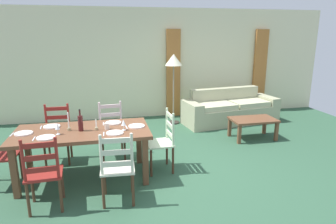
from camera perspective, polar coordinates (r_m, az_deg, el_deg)
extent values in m
cube|color=#2D513A|center=(4.83, 1.59, -11.06)|extent=(9.60, 9.60, 0.02)
cube|color=beige|center=(7.62, -4.36, 9.14)|extent=(9.60, 0.16, 2.70)
cube|color=#AF6C33|center=(7.64, 1.01, 7.31)|extent=(0.35, 0.08, 2.20)
cube|color=#AF6C33|center=(8.52, 17.07, 7.44)|extent=(0.35, 0.08, 2.20)
cube|color=brown|center=(4.46, -16.03, -3.66)|extent=(1.90, 0.96, 0.05)
cube|color=brown|center=(4.40, -27.25, -10.33)|extent=(0.08, 0.08, 0.70)
cube|color=brown|center=(4.26, -4.34, -9.39)|extent=(0.08, 0.08, 0.70)
cube|color=brown|center=(5.08, -25.15, -6.78)|extent=(0.08, 0.08, 0.70)
cube|color=brown|center=(4.96, -5.59, -5.86)|extent=(0.08, 0.08, 0.70)
cube|color=maroon|center=(3.98, -22.54, -10.85)|extent=(0.44, 0.43, 0.03)
cylinder|color=#4D2F1F|center=(4.26, -24.45, -12.79)|extent=(0.04, 0.04, 0.43)
cylinder|color=#4D2F1F|center=(4.21, -19.50, -12.58)|extent=(0.04, 0.04, 0.43)
cylinder|color=#4D2F1F|center=(3.96, -25.14, -15.01)|extent=(0.04, 0.04, 0.43)
cylinder|color=#4D2F1F|center=(3.91, -19.77, -14.82)|extent=(0.04, 0.04, 0.43)
cylinder|color=maroon|center=(3.75, -25.96, -8.42)|extent=(0.04, 0.04, 0.50)
cylinder|color=maroon|center=(3.70, -20.43, -8.15)|extent=(0.04, 0.04, 0.50)
cube|color=maroon|center=(3.77, -23.01, -10.12)|extent=(0.38, 0.05, 0.06)
cube|color=maroon|center=(3.72, -23.25, -8.01)|extent=(0.38, 0.05, 0.06)
cube|color=maroon|center=(3.66, -23.48, -5.84)|extent=(0.38, 0.05, 0.06)
cube|color=beige|center=(3.88, -9.60, -10.53)|extent=(0.44, 0.42, 0.03)
cylinder|color=#4D2F1F|center=(4.14, -12.00, -12.49)|extent=(0.04, 0.04, 0.43)
cylinder|color=#4D2F1F|center=(4.14, -6.90, -12.31)|extent=(0.04, 0.04, 0.43)
cylinder|color=#4D2F1F|center=(3.84, -12.23, -14.80)|extent=(0.04, 0.04, 0.43)
cylinder|color=#4D2F1F|center=(3.84, -6.68, -14.60)|extent=(0.04, 0.04, 0.43)
cylinder|color=beige|center=(3.63, -12.66, -8.01)|extent=(0.04, 0.04, 0.50)
cylinder|color=beige|center=(3.62, -6.92, -7.79)|extent=(0.04, 0.04, 0.50)
cube|color=beige|center=(3.67, -9.70, -9.78)|extent=(0.38, 0.05, 0.06)
cube|color=beige|center=(3.61, -9.80, -7.62)|extent=(0.38, 0.05, 0.06)
cube|color=beige|center=(3.56, -9.91, -5.38)|extent=(0.38, 0.05, 0.06)
cube|color=maroon|center=(5.25, -20.38, -4.43)|extent=(0.43, 0.41, 0.03)
cylinder|color=#4D2F1F|center=(5.15, -18.46, -7.40)|extent=(0.04, 0.04, 0.43)
cylinder|color=#4D2F1F|center=(5.21, -22.41, -7.50)|extent=(0.04, 0.04, 0.43)
cylinder|color=#4D2F1F|center=(5.46, -18.02, -6.07)|extent=(0.04, 0.04, 0.43)
cylinder|color=#4D2F1F|center=(5.52, -21.75, -6.18)|extent=(0.04, 0.04, 0.43)
cylinder|color=maroon|center=(5.31, -18.44, -1.09)|extent=(0.04, 0.04, 0.50)
cylinder|color=maroon|center=(5.37, -22.24, -1.26)|extent=(0.04, 0.04, 0.50)
cube|color=maroon|center=(5.37, -20.23, -2.51)|extent=(0.38, 0.03, 0.06)
cube|color=maroon|center=(5.33, -20.37, -0.97)|extent=(0.38, 0.03, 0.06)
cube|color=maroon|center=(5.30, -20.52, 0.59)|extent=(0.38, 0.03, 0.06)
cube|color=beige|center=(5.18, -10.59, -4.00)|extent=(0.45, 0.43, 0.03)
cylinder|color=#4D2F1F|center=(5.12, -8.25, -6.86)|extent=(0.04, 0.04, 0.43)
cylinder|color=#4D2F1F|center=(5.09, -12.29, -7.21)|extent=(0.04, 0.04, 0.43)
cylinder|color=#4D2F1F|center=(5.44, -8.78, -5.58)|extent=(0.04, 0.04, 0.43)
cylinder|color=#4D2F1F|center=(5.41, -12.58, -5.89)|extent=(0.04, 0.04, 0.43)
cylinder|color=beige|center=(5.29, -8.99, -0.57)|extent=(0.04, 0.04, 0.50)
cylinder|color=beige|center=(5.25, -12.88, -0.86)|extent=(0.04, 0.04, 0.50)
cube|color=beige|center=(5.30, -10.86, -2.07)|extent=(0.38, 0.05, 0.06)
cube|color=beige|center=(5.26, -10.94, -0.51)|extent=(0.38, 0.05, 0.06)
cube|color=beige|center=(5.23, -11.02, 1.08)|extent=(0.38, 0.05, 0.06)
cube|color=maroon|center=(4.78, -29.09, -7.33)|extent=(0.41, 0.43, 0.03)
cylinder|color=#4D2F1F|center=(4.97, -26.25, -9.02)|extent=(0.04, 0.04, 0.43)
cylinder|color=#4D2F1F|center=(4.65, -27.38, -10.77)|extent=(0.04, 0.04, 0.43)
cube|color=beige|center=(4.64, -1.67, -6.00)|extent=(0.42, 0.44, 0.03)
cylinder|color=#4D2F1F|center=(4.53, -3.23, -9.69)|extent=(0.04, 0.04, 0.43)
cylinder|color=#4D2F1F|center=(4.85, -4.13, -7.98)|extent=(0.04, 0.04, 0.43)
cylinder|color=#4D2F1F|center=(4.61, 0.96, -9.25)|extent=(0.04, 0.04, 0.43)
cylinder|color=#4D2F1F|center=(4.92, -0.21, -7.60)|extent=(0.04, 0.04, 0.43)
cylinder|color=beige|center=(4.43, 0.99, -3.42)|extent=(0.04, 0.04, 0.50)
cylinder|color=beige|center=(4.76, -0.22, -2.11)|extent=(0.04, 0.04, 0.50)
cube|color=beige|center=(4.63, 0.36, -4.28)|extent=(0.04, 0.38, 0.06)
cube|color=beige|center=(4.59, 0.37, -2.50)|extent=(0.04, 0.38, 0.06)
cube|color=beige|center=(4.54, 0.37, -0.70)|extent=(0.04, 0.38, 0.06)
cylinder|color=white|center=(4.28, -22.28, -4.54)|extent=(0.24, 0.24, 0.02)
cube|color=silver|center=(4.31, -24.24, -4.69)|extent=(0.02, 0.17, 0.01)
cylinder|color=white|center=(4.21, -10.12, -3.95)|extent=(0.24, 0.24, 0.02)
cube|color=silver|center=(4.21, -12.16, -4.14)|extent=(0.02, 0.17, 0.01)
cylinder|color=white|center=(4.75, -21.31, -2.59)|extent=(0.24, 0.24, 0.02)
cube|color=silver|center=(4.78, -23.08, -2.74)|extent=(0.03, 0.17, 0.01)
cylinder|color=white|center=(4.68, -10.39, -2.02)|extent=(0.24, 0.24, 0.02)
cube|color=silver|center=(4.68, -12.22, -2.19)|extent=(0.02, 0.17, 0.01)
cylinder|color=white|center=(4.58, -25.84, -3.68)|extent=(0.24, 0.24, 0.02)
cube|color=silver|center=(4.62, -27.64, -3.83)|extent=(0.03, 0.17, 0.01)
cylinder|color=white|center=(4.46, -6.02, -2.69)|extent=(0.24, 0.24, 0.02)
cube|color=silver|center=(4.45, -7.94, -2.88)|extent=(0.03, 0.17, 0.01)
cylinder|color=#471919|center=(4.40, -16.35, -2.09)|extent=(0.07, 0.07, 0.22)
cylinder|color=#471919|center=(4.37, -16.49, -0.21)|extent=(0.02, 0.02, 0.08)
cylinder|color=black|center=(4.35, -16.54, 0.41)|extent=(0.03, 0.03, 0.02)
cylinder|color=white|center=(4.38, -20.24, -4.00)|extent=(0.06, 0.06, 0.01)
cylinder|color=white|center=(4.36, -20.28, -3.53)|extent=(0.01, 0.01, 0.07)
cone|color=white|center=(4.34, -20.37, -2.55)|extent=(0.06, 0.06, 0.08)
cylinder|color=white|center=(4.32, -8.45, -3.44)|extent=(0.06, 0.06, 0.01)
cylinder|color=white|center=(4.31, -8.46, -2.96)|extent=(0.01, 0.01, 0.07)
cone|color=white|center=(4.29, -8.50, -1.97)|extent=(0.06, 0.06, 0.08)
cylinder|color=beige|center=(4.40, -11.57, -2.67)|extent=(0.07, 0.07, 0.09)
cylinder|color=#998C66|center=(4.49, -18.35, -3.14)|extent=(0.05, 0.05, 0.04)
cylinder|color=white|center=(4.45, -18.48, -1.49)|extent=(0.02, 0.02, 0.23)
cylinder|color=#998C66|center=(4.40, -13.50, -3.13)|extent=(0.05, 0.05, 0.04)
cylinder|color=white|center=(4.38, -13.56, -2.11)|extent=(0.02, 0.02, 0.12)
cube|color=#A9A985|center=(7.35, 11.79, -0.47)|extent=(1.90, 1.05, 0.40)
cube|color=#A9A985|center=(7.54, 10.67, 1.55)|extent=(1.81, 0.45, 0.80)
cube|color=#A9A985|center=(7.90, 18.11, 0.85)|extent=(0.35, 0.83, 0.58)
cube|color=#A9A985|center=(6.85, 4.57, -0.54)|extent=(0.35, 0.83, 0.58)
cube|color=#BDBD95|center=(7.49, 15.02, 1.68)|extent=(0.94, 0.76, 0.12)
cube|color=#BDBD95|center=(7.02, 9.00, 1.13)|extent=(0.94, 0.76, 0.12)
cube|color=brown|center=(6.29, 15.96, -1.41)|extent=(0.90, 0.56, 0.04)
cube|color=brown|center=(5.98, 13.45, -4.19)|extent=(0.06, 0.06, 0.38)
cube|color=brown|center=(6.36, 19.98, -3.54)|extent=(0.06, 0.06, 0.38)
cube|color=brown|center=(6.38, 11.68, -2.90)|extent=(0.06, 0.06, 0.38)
cube|color=brown|center=(6.74, 17.93, -2.37)|extent=(0.06, 0.06, 0.38)
cylinder|color=#332D28|center=(7.20, 1.03, -1.99)|extent=(0.28, 0.28, 0.03)
cylinder|color=gray|center=(7.03, 1.06, 3.40)|extent=(0.03, 0.03, 1.35)
cone|color=beige|center=(6.92, 1.09, 9.94)|extent=(0.40, 0.40, 0.26)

